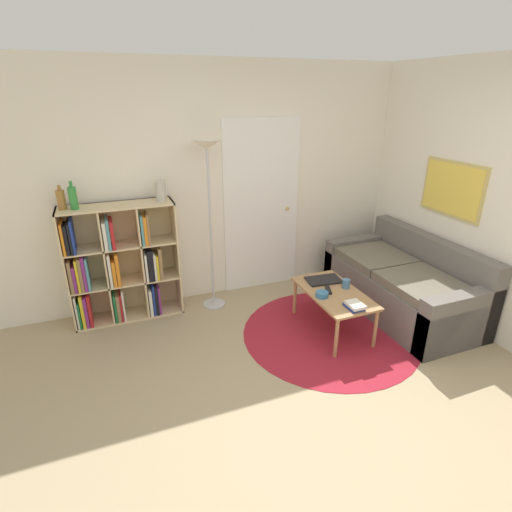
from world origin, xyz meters
TOP-DOWN VIEW (x-y plane):
  - ground_plane at (0.00, 0.00)m, footprint 14.00×14.00m
  - wall_back at (0.02, 2.30)m, footprint 7.02×0.11m
  - wall_right at (2.03, 1.14)m, footprint 0.08×5.28m
  - rug at (0.59, 0.97)m, footprint 1.76×1.76m
  - bookshelf at (-1.32, 2.09)m, footprint 1.11×0.34m
  - floor_lamp at (-0.34, 1.98)m, footprint 0.31×0.31m
  - couch at (1.62, 1.13)m, footprint 0.88×1.77m
  - coffee_table at (0.65, 1.05)m, footprint 0.51×0.92m
  - laptop at (0.67, 1.30)m, footprint 0.38×0.26m
  - bowl at (0.48, 1.00)m, footprint 0.12×0.12m
  - book_stack_on_table at (0.65, 0.70)m, footprint 0.14×0.19m
  - cup at (0.80, 1.08)m, footprint 0.08×0.08m
  - remote at (0.60, 1.08)m, footprint 0.09×0.16m
  - bottle_left at (-1.74, 2.11)m, footprint 0.08×0.08m
  - bottle_middle at (-1.63, 2.06)m, footprint 0.07×0.07m
  - vase_on_shelf at (-0.82, 2.09)m, footprint 0.11×0.11m

SIDE VIEW (x-z plane):
  - ground_plane at x=0.00m, z-range 0.00..0.00m
  - rug at x=0.59m, z-range 0.00..0.01m
  - couch at x=1.62m, z-range -0.12..0.70m
  - coffee_table at x=0.65m, z-range 0.17..0.60m
  - laptop at x=0.67m, z-range 0.43..0.45m
  - remote at x=0.60m, z-range 0.43..0.45m
  - bowl at x=0.48m, z-range 0.43..0.48m
  - book_stack_on_table at x=0.65m, z-range 0.43..0.48m
  - cup at x=0.80m, z-range 0.43..0.52m
  - bookshelf at x=-1.32m, z-range -0.03..1.21m
  - wall_back at x=0.02m, z-range -0.01..2.59m
  - wall_right at x=2.03m, z-range 0.00..2.60m
  - bottle_left at x=-1.74m, z-range 1.22..1.45m
  - vase_on_shelf at x=-0.82m, z-range 1.24..1.45m
  - bottle_middle at x=-1.63m, z-range 1.22..1.49m
  - floor_lamp at x=-0.34m, z-range 0.64..2.48m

